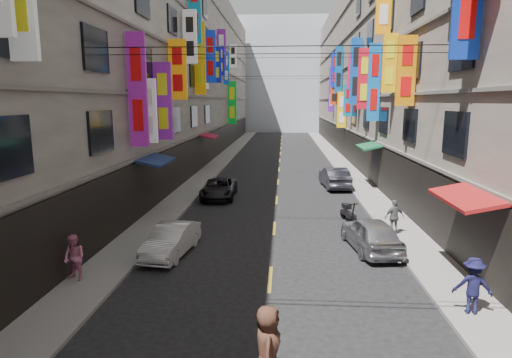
# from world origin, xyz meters

# --- Properties ---
(sidewalk_left) EXTENTS (2.00, 90.00, 0.12)m
(sidewalk_left) POSITION_xyz_m (-6.00, 42.00, 0.06)
(sidewalk_left) COLOR slate
(sidewalk_left) RESTS_ON ground
(sidewalk_right) EXTENTS (2.00, 90.00, 0.12)m
(sidewalk_right) POSITION_xyz_m (6.00, 42.00, 0.06)
(sidewalk_right) COLOR slate
(sidewalk_right) RESTS_ON ground
(building_row_left) EXTENTS (10.14, 90.00, 19.00)m
(building_row_left) POSITION_xyz_m (-11.99, 42.00, 9.49)
(building_row_left) COLOR gray
(building_row_left) RESTS_ON ground
(building_row_right) EXTENTS (10.14, 90.00, 19.00)m
(building_row_right) POSITION_xyz_m (11.99, 42.00, 9.49)
(building_row_right) COLOR gray
(building_row_right) RESTS_ON ground
(haze_block) EXTENTS (18.00, 8.00, 22.00)m
(haze_block) POSITION_xyz_m (0.00, 92.00, 11.00)
(haze_block) COLOR #A5ABB8
(haze_block) RESTS_ON ground
(shop_signage) EXTENTS (14.00, 55.00, 12.44)m
(shop_signage) POSITION_xyz_m (-0.08, 34.89, 9.04)
(shop_signage) COLOR #1410BB
(shop_signage) RESTS_ON ground
(street_awnings) EXTENTS (13.99, 35.20, 0.41)m
(street_awnings) POSITION_xyz_m (-1.26, 26.00, 3.00)
(street_awnings) COLOR #155021
(street_awnings) RESTS_ON ground
(overhead_cables) EXTENTS (14.00, 38.04, 1.24)m
(overhead_cables) POSITION_xyz_m (0.00, 30.00, 8.80)
(overhead_cables) COLOR black
(overhead_cables) RESTS_ON ground
(lane_markings) EXTENTS (0.12, 80.20, 0.01)m
(lane_markings) POSITION_xyz_m (0.00, 39.00, 0.00)
(lane_markings) COLOR gold
(lane_markings) RESTS_ON ground
(scooter_far_right) EXTENTS (0.71, 1.77, 1.14)m
(scooter_far_right) POSITION_xyz_m (3.70, 25.41, 0.44)
(scooter_far_right) COLOR black
(scooter_far_right) RESTS_ON ground
(car_left_mid) EXTENTS (1.73, 3.82, 1.22)m
(car_left_mid) POSITION_xyz_m (-4.00, 20.13, 0.61)
(car_left_mid) COLOR silver
(car_left_mid) RESTS_ON ground
(car_left_far) EXTENTS (2.12, 4.42, 1.21)m
(car_left_far) POSITION_xyz_m (-3.64, 30.33, 0.61)
(car_left_far) COLOR black
(car_left_far) RESTS_ON ground
(car_right_mid) EXTENTS (2.20, 4.25, 1.38)m
(car_right_mid) POSITION_xyz_m (4.00, 21.19, 0.69)
(car_right_mid) COLOR #A3A3A8
(car_right_mid) RESTS_ON ground
(car_right_far) EXTENTS (1.94, 4.56, 1.46)m
(car_right_far) POSITION_xyz_m (4.00, 34.11, 0.73)
(car_right_far) COLOR #27262D
(car_right_far) RESTS_ON ground
(pedestrian_lfar) EXTENTS (0.90, 0.76, 1.56)m
(pedestrian_lfar) POSITION_xyz_m (-6.50, 17.25, 0.90)
(pedestrian_lfar) COLOR pink
(pedestrian_lfar) RESTS_ON sidewalk_left
(pedestrian_rnear) EXTENTS (1.14, 0.74, 1.63)m
(pedestrian_rnear) POSITION_xyz_m (5.75, 15.78, 0.94)
(pedestrian_rnear) COLOR #141437
(pedestrian_rnear) RESTS_ON sidewalk_right
(pedestrian_rfar) EXTENTS (1.03, 0.76, 1.58)m
(pedestrian_rfar) POSITION_xyz_m (5.40, 23.08, 0.91)
(pedestrian_rfar) COLOR #565659
(pedestrian_rfar) RESTS_ON sidewalk_right
(pedestrian_crossing) EXTENTS (0.64, 0.92, 1.86)m
(pedestrian_crossing) POSITION_xyz_m (0.13, 12.34, 0.93)
(pedestrian_crossing) COLOR #45271B
(pedestrian_crossing) RESTS_ON ground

